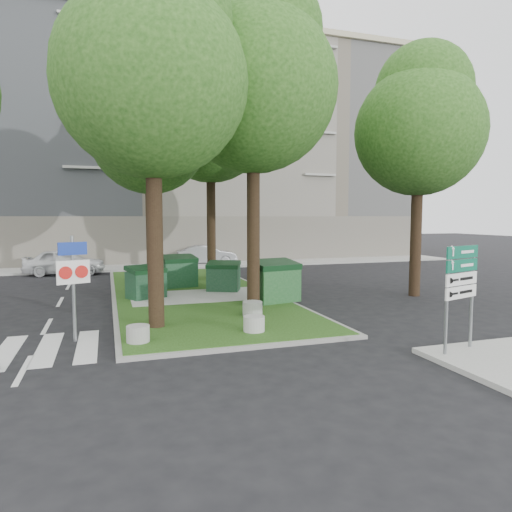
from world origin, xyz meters
name	(u,v)px	position (x,y,z in m)	size (l,w,h in m)	color
ground	(231,350)	(0.00, 0.00, 0.00)	(120.00, 120.00, 0.00)	black
median_island	(192,293)	(0.50, 8.00, 0.06)	(6.00, 16.00, 0.12)	#234413
median_kerb	(192,294)	(0.50, 8.00, 0.05)	(6.30, 16.30, 0.10)	gray
building_sidewalk	(154,267)	(0.00, 18.50, 0.06)	(42.00, 3.00, 0.12)	#999993
zebra_crossing	(68,347)	(-3.75, 1.50, 0.01)	(5.00, 3.00, 0.01)	silver
apartment_building	(143,153)	(0.00, 26.00, 8.00)	(41.00, 12.00, 16.00)	#C1B991
tree_median_near_left	(155,63)	(-1.41, 2.56, 7.32)	(5.20, 5.20, 10.53)	black
tree_median_near_right	(255,72)	(2.09, 4.56, 7.99)	(5.60, 5.60, 11.46)	black
tree_median_mid	(151,124)	(-0.91, 9.06, 6.98)	(4.80, 4.80, 9.99)	black
tree_median_far	(212,112)	(2.29, 12.06, 8.32)	(5.80, 5.80, 11.93)	black
tree_street_right	(420,120)	(9.09, 5.06, 6.98)	(5.00, 5.00, 10.06)	black
dumpster_a	(146,282)	(-1.41, 7.16, 0.72)	(1.60, 1.40, 1.24)	#0E331A
dumpster_b	(179,271)	(0.19, 9.62, 0.79)	(1.66, 1.30, 1.40)	#134121
dumpster_c	(224,276)	(1.79, 7.91, 0.71)	(1.60, 1.40, 1.24)	#0F321A
dumpster_d	(275,281)	(3.00, 5.05, 0.85)	(1.84, 1.46, 1.53)	#16471B
bollard_left	(138,334)	(-2.10, 1.03, 0.32)	(0.56, 0.56, 0.40)	#999994
bollard_right	(252,308)	(1.49, 3.00, 0.34)	(0.62, 0.62, 0.44)	#959691
bollard_mid	(254,324)	(0.94, 1.14, 0.32)	(0.57, 0.57, 0.41)	#ABAAA6
litter_bin	(212,272)	(2.08, 11.42, 0.47)	(0.40, 0.40, 0.69)	gold
traffic_sign_pole	(73,274)	(-3.61, 2.02, 1.75)	(0.79, 0.31, 2.72)	slate
directional_sign	(460,281)	(4.87, -2.00, 1.73)	(1.17, 0.39, 2.42)	slate
car_white	(65,262)	(-5.00, 16.53, 0.71)	(1.69, 4.19, 1.43)	silver
car_silver	(207,255)	(3.50, 19.29, 0.64)	(1.36, 3.90, 1.28)	#929499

